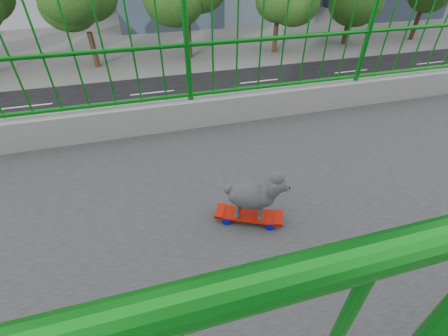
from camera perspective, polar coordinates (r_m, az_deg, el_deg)
name	(u,v)px	position (r m, az deg, el deg)	size (l,w,h in m)	color
road	(162,136)	(16.91, -11.81, 6.00)	(18.00, 90.00, 0.02)	black
footbridge	(226,323)	(3.79, 0.37, -27.46)	(3.00, 24.00, 7.00)	#2D2D2F
railing	(227,191)	(2.15, 0.58, -4.36)	(3.00, 24.00, 1.42)	gray
street_trees	(150,0)	(27.88, -13.92, 28.57)	(5.30, 60.40, 7.26)	black
skateboard	(249,216)	(2.21, 4.76, -9.02)	(0.33, 0.50, 0.06)	red
poodle	(254,194)	(2.06, 5.72, -4.98)	(0.29, 0.41, 0.37)	#2A272C
car_2	(367,102)	(20.55, 25.60, 11.32)	(2.54, 5.52, 1.53)	red
car_6	(98,177)	(13.56, -22.81, -1.53)	(2.46, 5.34, 1.48)	black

